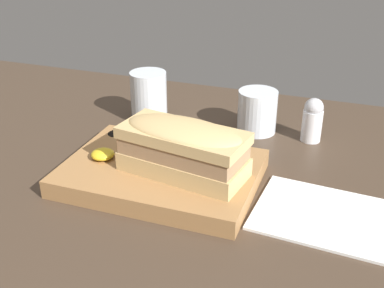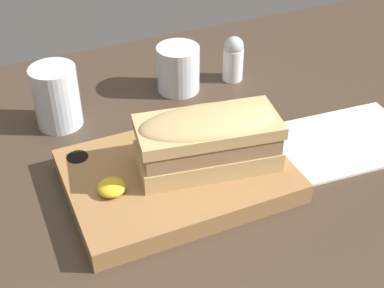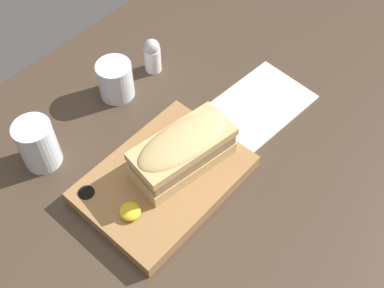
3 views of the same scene
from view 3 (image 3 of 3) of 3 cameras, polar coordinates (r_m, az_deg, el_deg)
The scene contains 8 objects.
dining_table at distance 84.74cm, azimuth -0.03°, elevation -6.00°, with size 157.14×93.21×2.00cm.
serving_board at distance 83.71cm, azimuth -3.35°, elevation -4.20°, with size 28.02×20.18×2.81cm.
sandwich at distance 80.31cm, azimuth -1.10°, elevation -0.71°, with size 18.81×10.69×7.74cm.
mustard_dollop at distance 78.61cm, azimuth -7.34°, elevation -7.93°, with size 3.52×3.52×1.41cm.
water_glass at distance 88.42cm, azimuth -17.72°, elevation -0.26°, with size 6.76×6.76×9.48cm.
wine_glass at distance 96.62cm, azimuth -9.02°, elevation 7.36°, with size 6.98×6.98×7.65cm.
napkin at distance 96.35cm, azimuth 7.82°, elevation 4.55°, with size 22.00×15.61×0.40cm.
salt_shaker at distance 100.40cm, azimuth -4.72°, elevation 10.46°, with size 3.43×3.43×7.80cm.
Camera 3 is at (-32.49, -28.89, 73.73)cm, focal length 45.00 mm.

